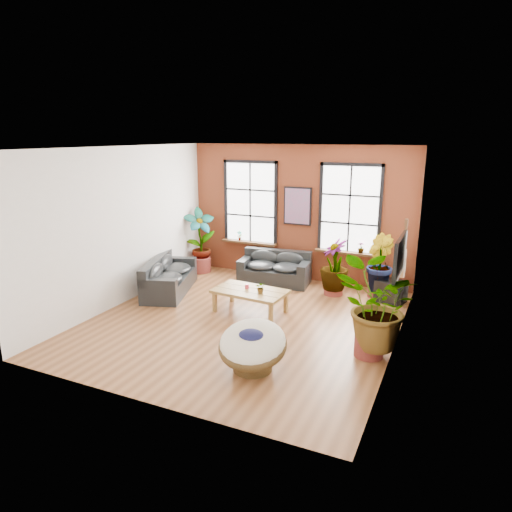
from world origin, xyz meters
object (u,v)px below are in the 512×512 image
at_px(sofa_back, 275,269).
at_px(sofa_left, 168,277).
at_px(coffee_table, 250,293).
at_px(papasan_chair, 253,345).

xyz_separation_m(sofa_back, sofa_left, (-2.12, -1.74, 0.00)).
distance_m(coffee_table, papasan_chair, 2.52).
bearing_deg(papasan_chair, sofa_back, 99.52).
bearing_deg(coffee_table, sofa_back, 102.08).
distance_m(sofa_back, coffee_table, 2.12).
distance_m(sofa_left, papasan_chair, 4.38).
distance_m(sofa_back, sofa_left, 2.74).
bearing_deg(sofa_back, sofa_left, -147.06).
height_order(sofa_back, papasan_chair, papasan_chair).
distance_m(sofa_back, papasan_chair, 4.57).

